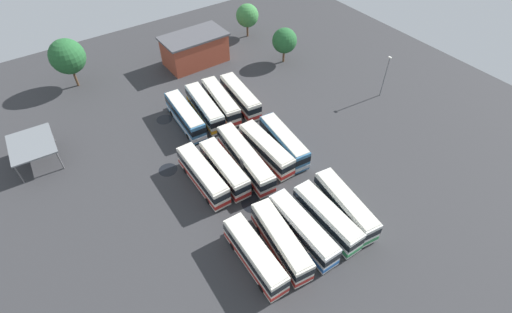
{
  "coord_description": "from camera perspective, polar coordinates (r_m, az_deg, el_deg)",
  "views": [
    {
      "loc": [
        -32.29,
        20.57,
        40.12
      ],
      "look_at": [
        -0.13,
        -1.66,
        1.56
      ],
      "focal_mm": 26.67,
      "sensor_mm": 36.0,
      "label": 1
    }
  ],
  "objects": [
    {
      "name": "tree_east_edge",
      "position": [
        76.11,
        -26.45,
        13.28
      ],
      "size": [
        6.15,
        6.15,
        9.08
      ],
      "color": "brown",
      "rests_on": "ground_plane"
    },
    {
      "name": "bus_row0_slot4",
      "position": [
        44.52,
        -0.19,
        -14.59
      ],
      "size": [
        10.26,
        2.8,
        3.57
      ],
      "color": "silver",
      "rests_on": "ground_plane"
    },
    {
      "name": "lamp_post_far_corner",
      "position": [
        70.46,
        18.82,
        11.52
      ],
      "size": [
        0.56,
        0.28,
        7.69
      ],
      "color": "slate",
      "rests_on": "ground_plane"
    },
    {
      "name": "bus_row2_slot3",
      "position": [
        62.51,
        -10.58,
        6.02
      ],
      "size": [
        11.0,
        3.15,
        3.57
      ],
      "color": "teal",
      "rests_on": "ground_plane"
    },
    {
      "name": "bus_row1_slot0",
      "position": [
        56.87,
        4.18,
        2.21
      ],
      "size": [
        10.76,
        3.57,
        3.57
      ],
      "color": "teal",
      "rests_on": "ground_plane"
    },
    {
      "name": "puddle_centre_drain",
      "position": [
        53.21,
        7.7,
        -4.88
      ],
      "size": [
        2.52,
        2.52,
        0.01
      ],
      "primitive_type": "cylinder",
      "color": "black",
      "rests_on": "ground_plane"
    },
    {
      "name": "bus_row2_slot0",
      "position": [
        65.73,
        -2.39,
        8.99
      ],
      "size": [
        11.03,
        3.59,
        3.57
      ],
      "color": "silver",
      "rests_on": "ground_plane"
    },
    {
      "name": "tree_northwest",
      "position": [
        76.96,
        4.3,
        16.94
      ],
      "size": [
        4.82,
        4.82,
        6.96
      ],
      "color": "brown",
      "rests_on": "ground_plane"
    },
    {
      "name": "bus_row1_slot3",
      "position": [
        52.98,
        -4.77,
        -1.8
      ],
      "size": [
        10.36,
        2.85,
        3.57
      ],
      "color": "silver",
      "rests_on": "ground_plane"
    },
    {
      "name": "maintenance_shelter",
      "position": [
        62.91,
        -30.64,
        1.56
      ],
      "size": [
        7.75,
        6.42,
        3.54
      ],
      "color": "slate",
      "rests_on": "ground_plane"
    },
    {
      "name": "bus_row1_slot2",
      "position": [
        54.18,
        -1.65,
        -0.31
      ],
      "size": [
        13.27,
        3.59,
        3.57
      ],
      "color": "silver",
      "rests_on": "ground_plane"
    },
    {
      "name": "bus_row2_slot1",
      "position": [
        64.81,
        -5.31,
        8.23
      ],
      "size": [
        11.24,
        3.86,
        3.57
      ],
      "color": "silver",
      "rests_on": "ground_plane"
    },
    {
      "name": "ground_plane",
      "position": [
        55.45,
        -1.49,
        -1.76
      ],
      "size": [
        104.78,
        104.78,
        0.0
      ],
      "primitive_type": "plane",
      "color": "#333335"
    },
    {
      "name": "puddle_near_shelter",
      "position": [
        56.65,
        -13.05,
        -1.97
      ],
      "size": [
        2.71,
        2.71,
        0.01
      ],
      "primitive_type": "cylinder",
      "color": "black",
      "rests_on": "ground_plane"
    },
    {
      "name": "bus_row2_slot2",
      "position": [
        63.69,
        -7.72,
        7.25
      ],
      "size": [
        11.24,
        3.65,
        3.57
      ],
      "color": "silver",
      "rests_on": "ground_plane"
    },
    {
      "name": "bus_row0_slot1",
      "position": [
        48.22,
        10.54,
        -8.98
      ],
      "size": [
        10.35,
        2.61,
        3.57
      ],
      "color": "silver",
      "rests_on": "ground_plane"
    },
    {
      "name": "puddle_back_corner",
      "position": [
        51.22,
        -0.13,
        -6.95
      ],
      "size": [
        3.76,
        3.76,
        0.01
      ],
      "primitive_type": "cylinder",
      "color": "black",
      "rests_on": "ground_plane"
    },
    {
      "name": "bus_row0_slot0",
      "position": [
        49.85,
        13.22,
        -7.17
      ],
      "size": [
        10.85,
        3.81,
        3.57
      ],
      "color": "silver",
      "rests_on": "ground_plane"
    },
    {
      "name": "bus_row0_slot3",
      "position": [
        45.63,
        3.74,
        -12.48
      ],
      "size": [
        10.83,
        3.76,
        3.57
      ],
      "color": "silver",
      "rests_on": "ground_plane"
    },
    {
      "name": "bus_row1_slot1",
      "position": [
        55.55,
        1.53,
        1.08
      ],
      "size": [
        10.68,
        2.53,
        3.57
      ],
      "color": "silver",
      "rests_on": "ground_plane"
    },
    {
      "name": "depot_building",
      "position": [
        78.19,
        -9.15,
        15.63
      ],
      "size": [
        7.24,
        12.53,
        5.8
      ],
      "color": "#99422D",
      "rests_on": "ground_plane"
    },
    {
      "name": "bus_row0_slot2",
      "position": [
        46.77,
        6.95,
        -10.75
      ],
      "size": [
        10.86,
        2.65,
        3.57
      ],
      "color": "silver",
      "rests_on": "ground_plane"
    },
    {
      "name": "puddle_between_rows",
      "position": [
        52.82,
        13.92,
        -6.65
      ],
      "size": [
        2.69,
        2.69,
        0.01
      ],
      "primitive_type": "cylinder",
      "color": "black",
      "rests_on": "ground_plane"
    },
    {
      "name": "puddle_front_lane",
      "position": [
        65.52,
        -13.58,
        5.42
      ],
      "size": [
        2.62,
        2.62,
        0.01
      ],
      "primitive_type": "cylinder",
      "color": "black",
      "rests_on": "ground_plane"
    },
    {
      "name": "bus_row1_slot4",
      "position": [
        52.43,
        -7.99,
        -2.8
      ],
      "size": [
        10.78,
        2.61,
        3.57
      ],
      "color": "silver",
      "rests_on": "ground_plane"
    },
    {
      "name": "tree_north_edge",
      "position": [
        86.44,
        -1.32,
        20.38
      ],
      "size": [
        4.82,
        4.82,
        7.09
      ],
      "color": "brown",
      "rests_on": "ground_plane"
    }
  ]
}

